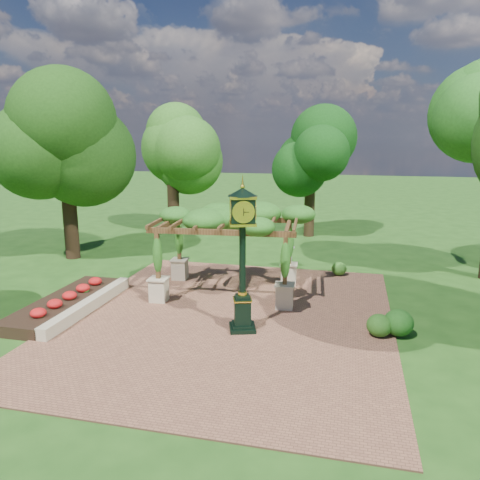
# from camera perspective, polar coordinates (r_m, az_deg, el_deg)

# --- Properties ---
(ground) EXTENTS (120.00, 120.00, 0.00)m
(ground) POSITION_cam_1_polar(r_m,az_deg,el_deg) (14.07, -2.42, -10.94)
(ground) COLOR #1E4714
(ground) RESTS_ON ground
(brick_plaza) EXTENTS (10.00, 12.00, 0.04)m
(brick_plaza) POSITION_cam_1_polar(r_m,az_deg,el_deg) (14.96, -1.36, -9.40)
(brick_plaza) COLOR brown
(brick_plaza) RESTS_ON ground
(border_wall) EXTENTS (0.35, 5.00, 0.40)m
(border_wall) POSITION_cam_1_polar(r_m,az_deg,el_deg) (16.21, -17.91, -7.59)
(border_wall) COLOR #C6B793
(border_wall) RESTS_ON ground
(flower_bed) EXTENTS (1.50, 5.00, 0.36)m
(flower_bed) POSITION_cam_1_polar(r_m,az_deg,el_deg) (16.69, -20.57, -7.28)
(flower_bed) COLOR red
(flower_bed) RESTS_ON ground
(pedestal_clock) EXTENTS (1.06, 1.06, 4.27)m
(pedestal_clock) POSITION_cam_1_polar(r_m,az_deg,el_deg) (13.22, 0.31, -0.78)
(pedestal_clock) COLOR black
(pedestal_clock) RESTS_ON brick_plaza
(pergola) EXTENTS (5.25, 3.54, 3.15)m
(pergola) POSITION_cam_1_polar(r_m,az_deg,el_deg) (16.57, -1.60, 2.05)
(pergola) COLOR beige
(pergola) RESTS_ON brick_plaza
(sundial) EXTENTS (0.62, 0.62, 0.95)m
(sundial) POSITION_cam_1_polar(r_m,az_deg,el_deg) (20.45, 5.97, -2.27)
(sundial) COLOR gray
(sundial) RESTS_ON ground
(shrub_front) EXTENTS (0.93, 0.93, 0.64)m
(shrub_front) POSITION_cam_1_polar(r_m,az_deg,el_deg) (14.04, 16.62, -9.94)
(shrub_front) COLOR #265518
(shrub_front) RESTS_ON brick_plaza
(shrub_mid) EXTENTS (0.99, 0.99, 0.76)m
(shrub_mid) POSITION_cam_1_polar(r_m,az_deg,el_deg) (14.23, 18.75, -9.53)
(shrub_mid) COLOR #1D5016
(shrub_mid) RESTS_ON brick_plaza
(shrub_back) EXTENTS (0.75, 0.75, 0.55)m
(shrub_back) POSITION_cam_1_polar(r_m,az_deg,el_deg) (19.58, 11.98, -3.45)
(shrub_back) COLOR #2A5C1A
(shrub_back) RESTS_ON brick_plaza
(tree_west_near) EXTENTS (4.39, 4.39, 8.03)m
(tree_west_near) POSITION_cam_1_polar(r_m,az_deg,el_deg) (22.82, -20.67, 11.50)
(tree_west_near) COLOR #2F1E13
(tree_west_near) RESTS_ON ground
(tree_west_far) EXTENTS (4.21, 4.21, 7.58)m
(tree_west_far) POSITION_cam_1_polar(r_m,az_deg,el_deg) (27.76, -8.34, 11.51)
(tree_west_far) COLOR black
(tree_west_far) RESTS_ON ground
(tree_north) EXTENTS (3.86, 3.86, 6.76)m
(tree_north) POSITION_cam_1_polar(r_m,az_deg,el_deg) (26.74, 8.67, 10.29)
(tree_north) COLOR #332414
(tree_north) RESTS_ON ground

